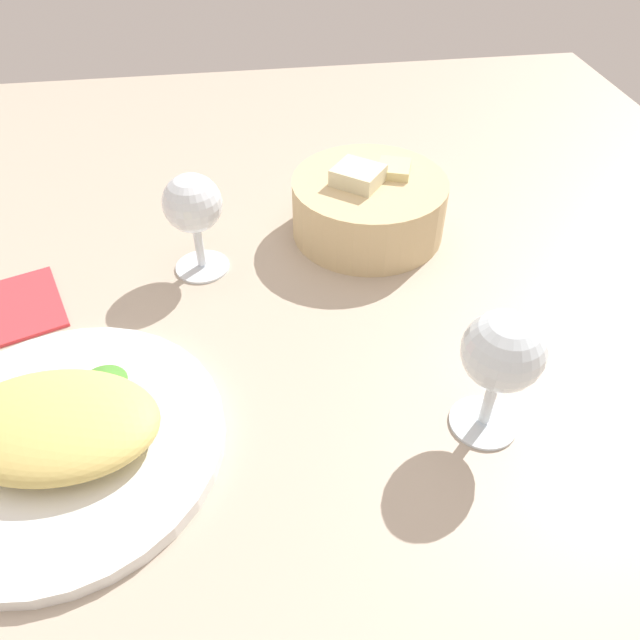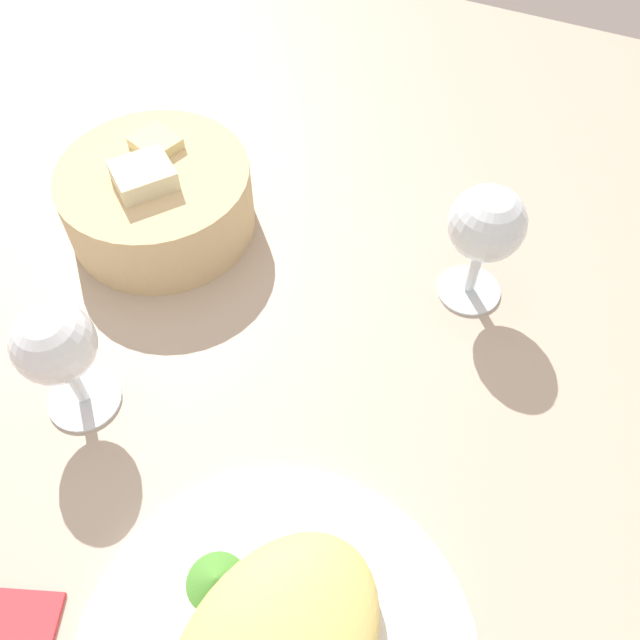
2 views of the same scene
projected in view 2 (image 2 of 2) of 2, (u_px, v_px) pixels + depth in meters
The scene contains 5 objects.
ground_plane at pixel (210, 406), 59.79cm from camera, with size 140.00×140.00×2.00cm, color #B0A08C.
lettuce_garnish at pixel (216, 580), 48.40cm from camera, with size 4.42×4.42×1.03cm, color #46892F.
bread_basket at pixel (158, 198), 67.93cm from camera, with size 18.58×18.58×9.16cm.
wine_glass_near at pixel (486, 229), 58.99cm from camera, with size 6.76×6.76×12.62cm.
wine_glass_far at pixel (57, 349), 52.55cm from camera, with size 6.45×6.45×11.92cm.
Camera 2 is at (-22.63, -20.37, 51.86)cm, focal length 38.81 mm.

